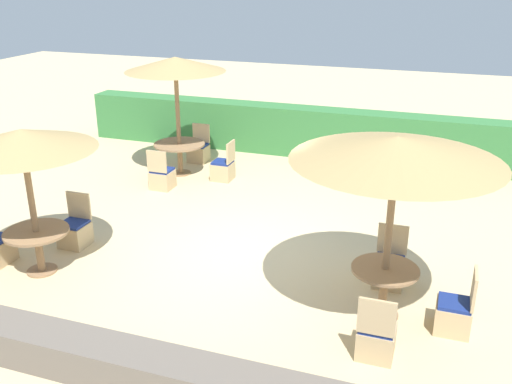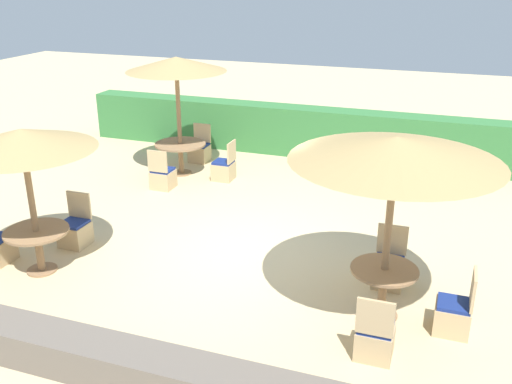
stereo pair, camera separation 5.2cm
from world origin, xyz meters
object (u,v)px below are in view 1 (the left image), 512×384
(parasol_back_left, at_px, (175,65))
(patio_chair_front_left_north, at_px, (75,231))
(round_table_back_left, at_px, (180,149))
(patio_chair_back_left_north, at_px, (199,151))
(round_table_front_right, at_px, (384,280))
(patio_chair_front_right_south, at_px, (376,338))
(patio_chair_back_left_south, at_px, (162,177))
(patio_chair_back_left_east, at_px, (223,169))
(parasol_front_right, at_px, (397,150))
(patio_chair_front_right_east, at_px, (455,314))
(parasol_front_left, at_px, (22,141))
(round_table_front_left, at_px, (38,240))
(patio_chair_front_right_north, at_px, (389,269))

(parasol_back_left, distance_m, patio_chair_front_left_north, 4.64)
(parasol_back_left, distance_m, round_table_back_left, 1.96)
(patio_chair_back_left_north, distance_m, round_table_front_right, 7.64)
(patio_chair_front_left_north, bearing_deg, patio_chair_front_right_south, 165.64)
(parasol_back_left, distance_m, patio_chair_back_left_south, 2.53)
(patio_chair_back_left_east, distance_m, parasol_front_right, 6.49)
(patio_chair_back_left_south, height_order, patio_chair_front_left_north, same)
(patio_chair_front_right_east, distance_m, parasol_front_left, 6.65)
(round_table_back_left, relative_size, round_table_front_right, 1.28)
(patio_chair_front_right_south, relative_size, round_table_front_left, 0.92)
(parasol_back_left, height_order, patio_chair_front_left_north, parasol_back_left)
(patio_chair_front_right_south, relative_size, patio_chair_front_right_north, 1.00)
(patio_chair_back_left_east, distance_m, patio_chair_front_right_south, 6.85)
(parasol_front_right, bearing_deg, parasol_front_left, -174.34)
(parasol_front_right, xyz_separation_m, patio_chair_front_right_north, (-0.02, 0.90, -2.20))
(patio_chair_front_right_east, height_order, parasol_front_left, parasol_front_left)
(patio_chair_back_left_east, height_order, patio_chair_front_left_north, same)
(round_table_front_left, xyz_separation_m, patio_chair_front_left_north, (-0.04, 0.99, -0.30))
(round_table_front_left, height_order, patio_chair_front_left_north, patio_chair_front_left_north)
(patio_chair_back_left_north, bearing_deg, round_table_back_left, 88.90)
(patio_chair_front_right_south, bearing_deg, round_table_front_right, 92.63)
(round_table_back_left, bearing_deg, round_table_front_left, -90.52)
(patio_chair_back_left_east, xyz_separation_m, patio_chair_front_right_east, (5.18, -4.48, 0.00))
(patio_chair_front_right_east, relative_size, patio_chair_front_left_north, 1.00)
(patio_chair_back_left_south, distance_m, patio_chair_front_right_north, 5.85)
(parasol_back_left, height_order, patio_chair_back_left_north, parasol_back_left)
(parasol_back_left, xyz_separation_m, parasol_front_left, (-0.05, -5.00, -0.37))
(round_table_back_left, xyz_separation_m, round_table_front_left, (-0.05, -5.00, -0.05))
(round_table_back_left, distance_m, round_table_front_right, 6.96)
(patio_chair_front_right_north, xyz_separation_m, parasol_front_left, (-5.36, -1.43, 1.95))
(parasol_back_left, relative_size, patio_chair_front_right_south, 2.96)
(patio_chair_back_left_north, relative_size, patio_chair_front_right_south, 1.00)
(round_table_front_right, distance_m, round_table_front_left, 5.41)
(round_table_front_right, distance_m, parasol_front_left, 5.65)
(patio_chair_back_left_east, relative_size, parasol_front_right, 0.34)
(parasol_back_left, bearing_deg, patio_chair_front_right_south, -45.20)
(parasol_back_left, distance_m, patio_chair_front_right_east, 8.09)
(parasol_front_left, bearing_deg, patio_chair_front_left_north, 92.52)
(parasol_back_left, xyz_separation_m, round_table_back_left, (0.00, -0.00, -1.96))
(parasol_back_left, height_order, patio_chair_back_left_south, parasol_back_left)
(patio_chair_front_right_east, bearing_deg, parasol_back_left, 54.30)
(parasol_front_left, bearing_deg, patio_chair_back_left_east, 76.74)
(parasol_back_left, xyz_separation_m, patio_chair_front_right_south, (5.38, -5.41, -2.31))
(parasol_back_left, height_order, patio_chair_back_left_east, parasol_back_left)
(patio_chair_back_left_south, bearing_deg, patio_chair_front_right_north, -25.89)
(patio_chair_back_left_south, bearing_deg, patio_chair_front_right_south, -39.53)
(patio_chair_back_left_north, height_order, parasol_front_right, parasol_front_right)
(round_table_front_right, distance_m, patio_chair_front_left_north, 5.45)
(patio_chair_front_right_north, bearing_deg, patio_chair_front_left_north, 4.67)
(patio_chair_back_left_east, bearing_deg, parasol_front_left, 166.74)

